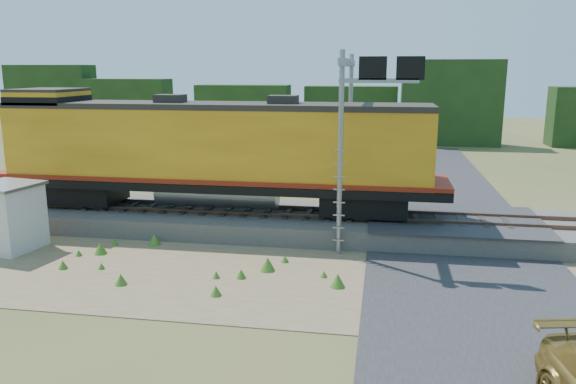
# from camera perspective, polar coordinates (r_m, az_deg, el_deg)

# --- Properties ---
(ground) EXTENTS (140.00, 140.00, 0.00)m
(ground) POSITION_cam_1_polar(r_m,az_deg,el_deg) (18.97, -3.06, -8.96)
(ground) COLOR #475123
(ground) RESTS_ON ground
(ballast) EXTENTS (70.00, 5.00, 0.80)m
(ballast) POSITION_cam_1_polar(r_m,az_deg,el_deg) (24.44, 0.03, -3.06)
(ballast) COLOR slate
(ballast) RESTS_ON ground
(rails) EXTENTS (70.00, 1.54, 0.16)m
(rails) POSITION_cam_1_polar(r_m,az_deg,el_deg) (24.32, 0.03, -1.97)
(rails) COLOR brown
(rails) RESTS_ON ballast
(dirt_shoulder) EXTENTS (26.00, 8.00, 0.03)m
(dirt_shoulder) POSITION_cam_1_polar(r_m,az_deg,el_deg) (19.93, -8.41, -7.98)
(dirt_shoulder) COLOR #8C7754
(dirt_shoulder) RESTS_ON ground
(road) EXTENTS (7.00, 66.00, 0.86)m
(road) POSITION_cam_1_polar(r_m,az_deg,el_deg) (19.45, 18.26, -8.77)
(road) COLOR #38383A
(road) RESTS_ON ground
(tree_line_north) EXTENTS (130.00, 3.00, 6.50)m
(tree_line_north) POSITION_cam_1_polar(r_m,az_deg,el_deg) (55.51, 5.65, 8.30)
(tree_line_north) COLOR #1A3413
(tree_line_north) RESTS_ON ground
(weed_clumps) EXTENTS (15.00, 6.20, 0.56)m
(weed_clumps) POSITION_cam_1_polar(r_m,az_deg,el_deg) (20.09, -12.88, -8.04)
(weed_clumps) COLOR #417722
(weed_clumps) RESTS_ON ground
(locomotive) EXTENTS (19.79, 3.02, 5.11)m
(locomotive) POSITION_cam_1_polar(r_m,az_deg,el_deg) (24.63, -7.98, 4.25)
(locomotive) COLOR black
(locomotive) RESTS_ON rails
(shed) EXTENTS (2.54, 2.54, 2.62)m
(shed) POSITION_cam_1_polar(r_m,az_deg,el_deg) (24.25, -26.56, -2.25)
(shed) COLOR silver
(shed) RESTS_ON ground
(signal_gantry) EXTENTS (3.01, 6.20, 7.59)m
(signal_gantry) POSITION_cam_1_polar(r_m,az_deg,el_deg) (22.62, 6.87, 9.12)
(signal_gantry) COLOR gray
(signal_gantry) RESTS_ON ground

